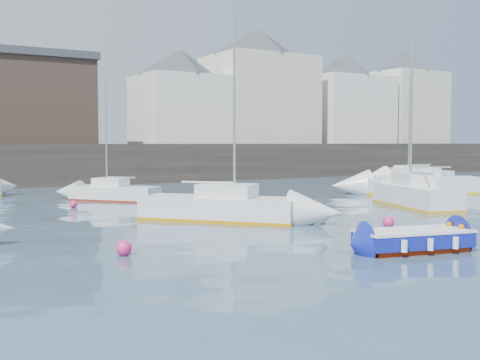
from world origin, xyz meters
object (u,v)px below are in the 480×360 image
sailboat_f (114,192)px  blue_dinghy (413,239)px  sailboat_b (220,207)px  buoy_near (124,255)px  sailboat_c (415,195)px  buoy_mid (388,227)px  sailboat_g (414,176)px  sailboat_d (420,184)px  buoy_far (74,208)px

sailboat_f → blue_dinghy: bearing=-82.6°
sailboat_b → blue_dinghy: bearing=-80.6°
buoy_near → sailboat_c: bearing=16.3°
blue_dinghy → buoy_mid: size_ratio=8.26×
sailboat_f → sailboat_c: bearing=-42.1°
sailboat_g → buoy_mid: size_ratio=19.65×
sailboat_d → buoy_near: bearing=-155.6°
blue_dinghy → sailboat_b: 8.88m
sailboat_b → sailboat_f: sailboat_b is taller
blue_dinghy → sailboat_f: sailboat_f is taller
buoy_near → buoy_far: (2.12, 12.93, 0.00)m
sailboat_d → buoy_far: bearing=172.6°
blue_dinghy → buoy_near: 8.16m
blue_dinghy → sailboat_c: 12.34m
sailboat_d → sailboat_g: 11.06m
sailboat_c → buoy_far: (-14.25, 8.13, -0.58)m
sailboat_f → buoy_far: sailboat_f is taller
blue_dinghy → sailboat_d: sailboat_d is taller
blue_dinghy → buoy_near: (-7.32, 3.59, -0.35)m
sailboat_d → buoy_mid: (-12.41, -9.92, -0.56)m
blue_dinghy → sailboat_f: bearing=97.4°
sailboat_g → buoy_far: 28.79m
sailboat_c → buoy_far: sailboat_c is taller
sailboat_b → sailboat_f: bearing=95.6°
blue_dinghy → sailboat_d: (15.31, 13.85, 0.21)m
blue_dinghy → sailboat_d: size_ratio=0.38×
sailboat_b → buoy_far: size_ratio=22.86×
buoy_near → buoy_far: bearing=80.7°
sailboat_b → sailboat_d: size_ratio=0.88×
sailboat_d → buoy_mid: size_ratio=21.78×
buoy_near → sailboat_b: bearing=41.4°
sailboat_d → sailboat_b: bearing=-163.1°
sailboat_d → blue_dinghy: bearing=-137.9°
sailboat_b → sailboat_f: size_ratio=1.29×
sailboat_b → buoy_far: 8.63m
sailboat_g → buoy_far: size_ratio=23.50×
blue_dinghy → sailboat_b: (-1.45, 8.76, 0.18)m
sailboat_b → sailboat_d: bearing=16.9°
buoy_mid → sailboat_f: bearing=109.8°
sailboat_b → sailboat_d: (16.77, 5.09, 0.03)m
buoy_mid → sailboat_g: bearing=41.3°
buoy_mid → buoy_near: bearing=-178.1°
blue_dinghy → buoy_near: bearing=153.8°
blue_dinghy → sailboat_d: bearing=42.1°
sailboat_f → sailboat_g: 25.71m
sailboat_d → buoy_near: 24.85m
sailboat_f → buoy_near: bearing=-107.9°
blue_dinghy → sailboat_c: (9.05, 8.39, 0.23)m
sailboat_d → buoy_near: (-22.63, -10.25, -0.56)m
sailboat_b → sailboat_g: sailboat_g is taller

